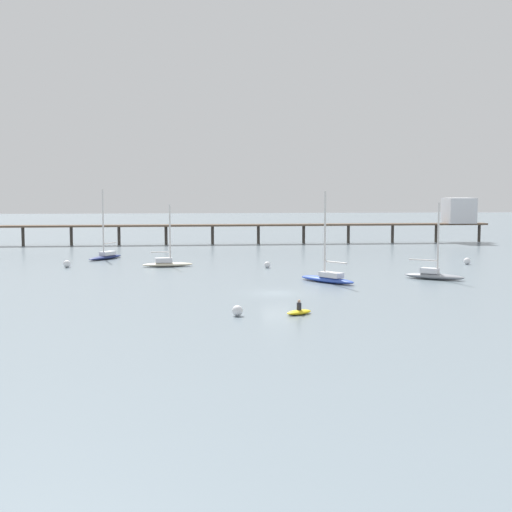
# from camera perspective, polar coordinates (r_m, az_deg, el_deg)

# --- Properties ---
(ground_plane) EXTENTS (400.00, 400.00, 0.00)m
(ground_plane) POSITION_cam_1_polar(r_m,az_deg,el_deg) (67.93, 1.56, -2.86)
(ground_plane) COLOR slate
(pier) EXTENTS (86.84, 4.89, 7.65)m
(pier) POSITION_cam_1_polar(r_m,az_deg,el_deg) (128.60, 7.97, 2.93)
(pier) COLOR brown
(pier) RESTS_ON ground_plane
(sailboat_gray) EXTENTS (6.09, 5.01, 8.03)m
(sailboat_gray) POSITION_cam_1_polar(r_m,az_deg,el_deg) (80.15, 13.38, -1.34)
(sailboat_gray) COLOR gray
(sailboat_gray) RESTS_ON ground_plane
(sailboat_navy) EXTENTS (4.69, 6.53, 9.25)m
(sailboat_navy) POSITION_cam_1_polar(r_m,az_deg,el_deg) (101.38, -11.38, 0.11)
(sailboat_navy) COLOR navy
(sailboat_navy) RESTS_ON ground_plane
(sailboat_blue) EXTENTS (5.49, 6.57, 9.17)m
(sailboat_blue) POSITION_cam_1_polar(r_m,az_deg,el_deg) (75.76, 5.49, -1.57)
(sailboat_blue) COLOR #2D4CB7
(sailboat_blue) RESTS_ON ground_plane
(sailboat_cream) EXTENTS (6.25, 2.32, 7.52)m
(sailboat_cream) POSITION_cam_1_polar(r_m,az_deg,el_deg) (90.75, -6.80, -0.48)
(sailboat_cream) COLOR beige
(sailboat_cream) RESTS_ON ground_plane
(dinghy_yellow) EXTENTS (2.42, 2.05, 1.14)m
(dinghy_yellow) POSITION_cam_1_polar(r_m,az_deg,el_deg) (56.89, 3.30, -4.25)
(dinghy_yellow) COLOR yellow
(dinghy_yellow) RESTS_ON ground_plane
(mooring_buoy_near) EXTENTS (0.83, 0.83, 0.83)m
(mooring_buoy_near) POSITION_cam_1_polar(r_m,az_deg,el_deg) (96.37, 15.78, -0.37)
(mooring_buoy_near) COLOR silver
(mooring_buoy_near) RESTS_ON ground_plane
(mooring_buoy_outer) EXTENTS (0.82, 0.82, 0.82)m
(mooring_buoy_outer) POSITION_cam_1_polar(r_m,az_deg,el_deg) (56.08, -1.42, -4.19)
(mooring_buoy_outer) COLOR silver
(mooring_buoy_outer) RESTS_ON ground_plane
(mooring_buoy_far) EXTENTS (0.76, 0.76, 0.76)m
(mooring_buoy_far) POSITION_cam_1_polar(r_m,az_deg,el_deg) (88.75, 0.86, -0.67)
(mooring_buoy_far) COLOR silver
(mooring_buoy_far) RESTS_ON ground_plane
(mooring_buoy_inner) EXTENTS (0.89, 0.89, 0.89)m
(mooring_buoy_inner) POSITION_cam_1_polar(r_m,az_deg,el_deg) (91.96, -14.21, -0.58)
(mooring_buoy_inner) COLOR silver
(mooring_buoy_inner) RESTS_ON ground_plane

